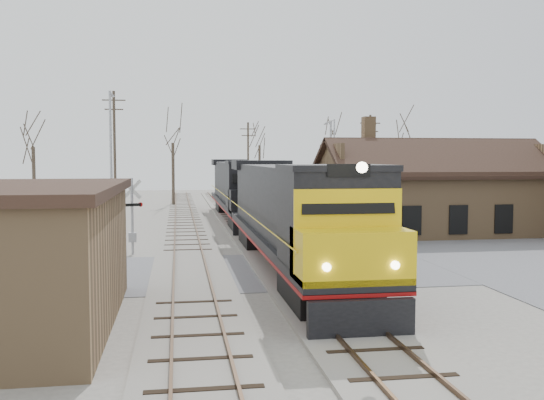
{
  "coord_description": "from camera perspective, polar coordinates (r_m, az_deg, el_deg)",
  "views": [
    {
      "loc": [
        -5.03,
        -26.77,
        5.1
      ],
      "look_at": [
        0.58,
        9.0,
        2.56
      ],
      "focal_mm": 40.0,
      "sensor_mm": 36.0,
      "label": 1
    }
  ],
  "objects": [
    {
      "name": "utility_pole_a",
      "position": [
        55.12,
        -14.59,
        4.49
      ],
      "size": [
        2.0,
        0.24,
        10.92
      ],
      "color": "#382D23",
      "rests_on": "ground"
    },
    {
      "name": "tree_b",
      "position": [
        65.49,
        -9.33,
        6.29
      ],
      "size": [
        4.46,
        4.46,
        10.92
      ],
      "color": "#382D23",
      "rests_on": "ground"
    },
    {
      "name": "locomotive_lead",
      "position": [
        26.98,
        1.87,
        -1.33
      ],
      "size": [
        3.31,
        22.18,
        4.93
      ],
      "color": "black",
      "rests_on": "ground"
    },
    {
      "name": "streetlight_c",
      "position": [
        64.95,
        5.83,
        4.0
      ],
      "size": [
        0.25,
        2.04,
        9.16
      ],
      "color": "#A5A8AD",
      "rests_on": "ground"
    },
    {
      "name": "tree_c",
      "position": [
        78.05,
        -1.19,
        5.98
      ],
      "size": [
        4.47,
        4.47,
        10.95
      ],
      "color": "#382D23",
      "rests_on": "ground"
    },
    {
      "name": "utility_pole_c",
      "position": [
        59.5,
        9.19,
        3.69
      ],
      "size": [
        2.0,
        0.24,
        9.22
      ],
      "color": "#382D23",
      "rests_on": "ground"
    },
    {
      "name": "crossbuck_far",
      "position": [
        32.69,
        -13.02,
        -1.72
      ],
      "size": [
        1.1,
        0.49,
        4.04
      ],
      "rotation": [
        0.0,
        0.0,
        3.51
      ],
      "color": "#A5A8AD",
      "rests_on": "ground"
    },
    {
      "name": "locomotive_trailing",
      "position": [
        49.17,
        -3.03,
        1.07
      ],
      "size": [
        3.31,
        22.18,
        4.67
      ],
      "color": "black",
      "rests_on": "ground"
    },
    {
      "name": "tree_e",
      "position": [
        71.61,
        12.53,
        6.24
      ],
      "size": [
        4.59,
        4.59,
        11.26
      ],
      "color": "#382D23",
      "rests_on": "ground"
    },
    {
      "name": "ground",
      "position": [
        27.71,
        1.71,
        -6.6
      ],
      "size": [
        140.0,
        140.0,
        0.0
      ],
      "primitive_type": "plane",
      "color": "#9D988E",
      "rests_on": "ground"
    },
    {
      "name": "tree_a",
      "position": [
        58.55,
        -21.59,
        5.64
      ],
      "size": [
        4.05,
        4.05,
        9.92
      ],
      "color": "#382D23",
      "rests_on": "ground"
    },
    {
      "name": "track_siding",
      "position": [
        42.07,
        -8.14,
        -2.91
      ],
      "size": [
        3.4,
        90.0,
        0.24
      ],
      "color": "#9D988E",
      "rests_on": "ground"
    },
    {
      "name": "streetlight_a",
      "position": [
        44.84,
        -14.91,
        4.33
      ],
      "size": [
        0.25,
        2.04,
        9.82
      ],
      "color": "#A5A8AD",
      "rests_on": "ground"
    },
    {
      "name": "tree_d",
      "position": [
        72.21,
        5.89,
        6.12
      ],
      "size": [
        4.46,
        4.46,
        10.94
      ],
      "color": "#382D23",
      "rests_on": "ground"
    },
    {
      "name": "streetlight_b",
      "position": [
        50.67,
        5.49,
        3.43
      ],
      "size": [
        0.25,
        2.04,
        8.16
      ],
      "color": "#A5A8AD",
      "rests_on": "ground"
    },
    {
      "name": "track_main",
      "position": [
        42.37,
        -2.03,
        -2.82
      ],
      "size": [
        3.4,
        90.0,
        0.24
      ],
      "color": "#9D988E",
      "rests_on": "ground"
    },
    {
      "name": "crossbuck_near",
      "position": [
        22.96,
        9.68,
        -4.59
      ],
      "size": [
        1.01,
        0.26,
        3.52
      ],
      "rotation": [
        0.0,
        0.0,
        0.1
      ],
      "color": "#A5A8AD",
      "rests_on": "ground"
    },
    {
      "name": "depot",
      "position": [
        42.43,
        14.76,
        0.23
      ],
      "size": [
        15.2,
        9.31,
        7.9
      ],
      "color": "#9C7850",
      "rests_on": "ground"
    },
    {
      "name": "utility_pole_b",
      "position": [
        73.92,
        -2.26,
        3.86
      ],
      "size": [
        2.0,
        0.24,
        9.38
      ],
      "color": "#382D23",
      "rests_on": "ground"
    },
    {
      "name": "road",
      "position": [
        27.71,
        1.71,
        -6.57
      ],
      "size": [
        60.0,
        9.0,
        0.03
      ],
      "primitive_type": "cube",
      "color": "slate",
      "rests_on": "ground"
    }
  ]
}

